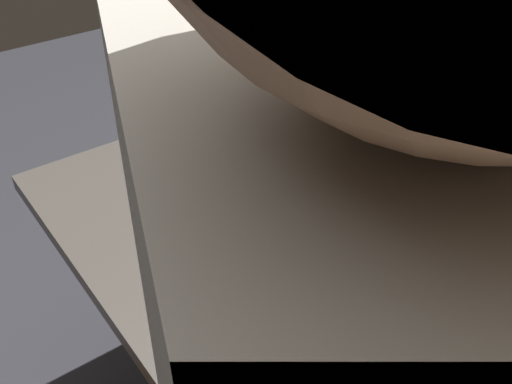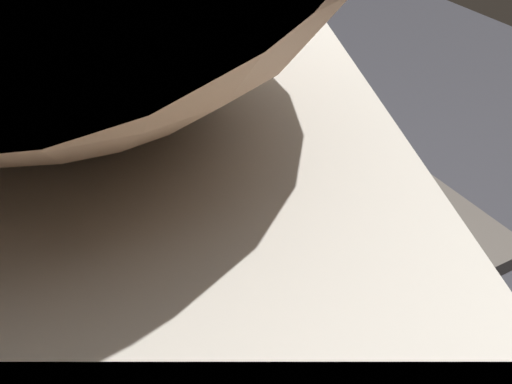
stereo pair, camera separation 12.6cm
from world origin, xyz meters
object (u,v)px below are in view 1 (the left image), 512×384
(plate_near, at_px, (380,201))
(beer_mug, at_px, (308,217))
(plate_far, at_px, (236,302))
(salt_shaker, at_px, (304,93))
(beer_glass_small, at_px, (250,129))

(plate_near, distance_m, beer_mug, 0.24)
(plate_far, bearing_deg, beer_mug, -170.96)
(plate_far, xyz_separation_m, salt_shaker, (-0.57, -0.50, 0.03))
(plate_far, height_order, beer_mug, beer_mug)
(beer_mug, bearing_deg, plate_near, -173.72)
(beer_glass_small, distance_m, salt_shaker, 0.27)
(plate_far, xyz_separation_m, beer_mug, (-0.18, -0.03, 0.08))
(plate_near, height_order, salt_shaker, salt_shaker)
(plate_far, xyz_separation_m, beer_glass_small, (-0.31, -0.40, 0.05))
(plate_near, xyz_separation_m, plate_far, (0.41, 0.05, -0.00))
(plate_near, xyz_separation_m, beer_mug, (0.23, 0.03, 0.08))
(salt_shaker, bearing_deg, beer_mug, 50.47)
(plate_far, height_order, salt_shaker, salt_shaker)
(beer_mug, xyz_separation_m, salt_shaker, (-0.39, -0.47, -0.06))
(beer_mug, distance_m, beer_glass_small, 0.39)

